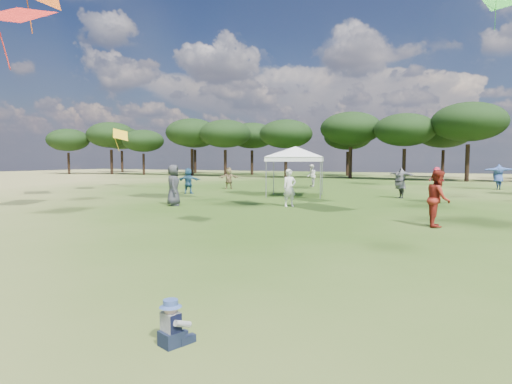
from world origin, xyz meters
TOP-DOWN VIEW (x-y plane):
  - tree_line at (2.39, 47.41)m, footprint 108.78×17.63m
  - tent_left at (-5.86, 21.37)m, footprint 6.10×6.10m
  - toddler at (-0.24, 2.15)m, footprint 0.40×0.43m
  - festival_crowd at (0.23, 23.78)m, footprint 28.41×21.29m

SIDE VIEW (x-z plane):
  - toddler at x=-0.24m, z-range -0.03..0.51m
  - festival_crowd at x=0.23m, z-range -0.09..1.82m
  - tent_left at x=-5.86m, z-range 1.15..4.30m
  - tree_line at x=2.39m, z-range 1.54..9.31m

